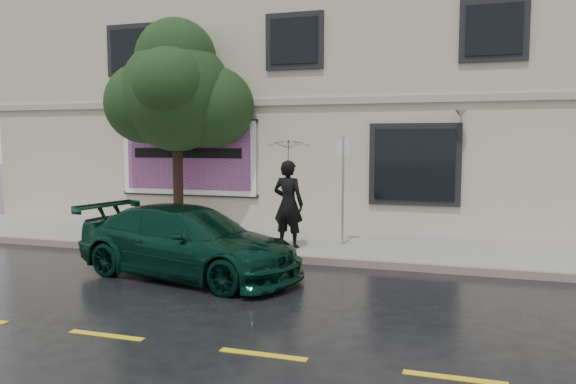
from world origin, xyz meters
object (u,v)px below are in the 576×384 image
(pedestrian, at_px, (288,204))
(car, at_px, (188,242))
(street_tree, at_px, (177,96))
(fire_hydrant, at_px, (190,227))

(pedestrian, bearing_deg, car, 74.22)
(street_tree, xyz_separation_m, fire_hydrant, (1.61, -2.40, -3.19))
(car, distance_m, pedestrian, 2.86)
(pedestrian, distance_m, fire_hydrant, 2.31)
(pedestrian, xyz_separation_m, street_tree, (-3.80, 1.88, 2.64))
(street_tree, relative_size, fire_hydrant, 5.84)
(pedestrian, relative_size, street_tree, 0.38)
(car, relative_size, street_tree, 0.88)
(car, relative_size, pedestrian, 2.31)
(car, height_order, street_tree, street_tree)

